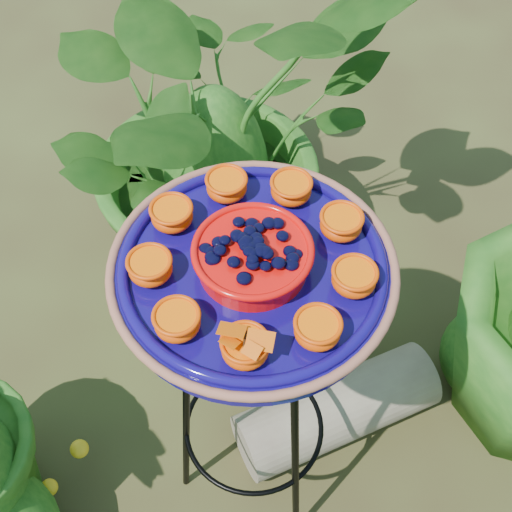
# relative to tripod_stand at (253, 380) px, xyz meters

# --- Properties ---
(tripod_stand) EXTENTS (0.32, 0.33, 0.84)m
(tripod_stand) POSITION_rel_tripod_stand_xyz_m (0.00, 0.00, 0.00)
(tripod_stand) COLOR black
(tripod_stand) RESTS_ON ground
(feeder_dish) EXTENTS (0.45, 0.45, 0.10)m
(feeder_dish) POSITION_rel_tripod_stand_xyz_m (0.00, -0.00, 0.37)
(feeder_dish) COLOR #100860
(feeder_dish) RESTS_ON tripod_stand
(driftwood_log) EXTENTS (0.47, 0.49, 0.17)m
(driftwood_log) POSITION_rel_tripod_stand_xyz_m (0.14, 0.21, -0.43)
(driftwood_log) COLOR gray
(driftwood_log) RESTS_ON ground
(shrub_back_left) EXTENTS (1.13, 1.17, 0.99)m
(shrub_back_left) POSITION_rel_tripod_stand_xyz_m (-0.37, 0.61, -0.01)
(shrub_back_left) COLOR #1A4D14
(shrub_back_left) RESTS_ON ground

